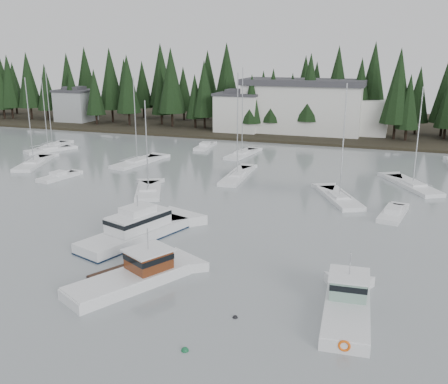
# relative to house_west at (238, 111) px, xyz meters

# --- Properties ---
(ground) EXTENTS (260.00, 260.00, 0.00)m
(ground) POSITION_rel_house_west_xyz_m (18.00, -79.00, -4.65)
(ground) COLOR gray
(ground) RESTS_ON ground
(far_shore_land) EXTENTS (240.00, 54.00, 1.00)m
(far_shore_land) POSITION_rel_house_west_xyz_m (18.00, 18.00, -4.65)
(far_shore_land) COLOR black
(far_shore_land) RESTS_ON ground
(conifer_treeline) EXTENTS (200.00, 22.00, 20.00)m
(conifer_treeline) POSITION_rel_house_west_xyz_m (18.00, 7.00, -4.65)
(conifer_treeline) COLOR black
(conifer_treeline) RESTS_ON ground
(house_west) EXTENTS (9.54, 7.42, 8.75)m
(house_west) POSITION_rel_house_west_xyz_m (0.00, 0.00, 0.00)
(house_west) COLOR silver
(house_west) RESTS_ON ground
(house_far_west) EXTENTS (8.48, 7.42, 8.25)m
(house_far_west) POSITION_rel_house_west_xyz_m (-42.00, 2.00, -0.25)
(house_far_west) COLOR #999EA0
(house_far_west) RESTS_ON ground
(harbor_inn) EXTENTS (29.50, 11.50, 10.90)m
(harbor_inn) POSITION_rel_house_west_xyz_m (15.04, 3.34, 1.12)
(harbor_inn) COLOR silver
(harbor_inn) RESTS_ON ground
(lobster_boat_brown) EXTENTS (7.37, 9.97, 4.74)m
(lobster_boat_brown) POSITION_rel_house_west_xyz_m (14.13, -70.63, -4.11)
(lobster_boat_brown) COLOR white
(lobster_boat_brown) RESTS_ON ground
(cabin_cruiser_center) EXTENTS (7.01, 11.96, 4.91)m
(cabin_cruiser_center) POSITION_rel_house_west_xyz_m (9.81, -62.30, -3.92)
(cabin_cruiser_center) COLOR white
(cabin_cruiser_center) RESTS_ON ground
(lobster_boat_teal) EXTENTS (3.54, 8.63, 4.70)m
(lobster_boat_teal) POSITION_rel_house_west_xyz_m (29.97, -70.04, -4.10)
(lobster_boat_teal) COLOR white
(lobster_boat_teal) RESTS_ON ground
(sailboat_0) EXTENTS (6.71, 9.69, 14.14)m
(sailboat_0) POSITION_rel_house_west_xyz_m (26.32, -42.94, -4.58)
(sailboat_0) COLOR white
(sailboat_0) RESTS_ON ground
(sailboat_1) EXTENTS (6.11, 8.71, 11.92)m
(sailboat_1) POSITION_rel_house_west_xyz_m (3.47, -47.63, -4.59)
(sailboat_1) COLOR white
(sailboat_1) RESTS_ON ground
(sailboat_3) EXTENTS (7.50, 10.30, 13.38)m
(sailboat_3) POSITION_rel_house_west_xyz_m (34.61, -34.02, -4.59)
(sailboat_3) COLOR white
(sailboat_3) RESTS_ON ground
(sailboat_5) EXTENTS (3.71, 9.40, 15.01)m
(sailboat_5) POSITION_rel_house_west_xyz_m (7.71, -22.11, -4.56)
(sailboat_5) COLOR white
(sailboat_5) RESTS_ON ground
(sailboat_6) EXTENTS (4.51, 10.52, 13.71)m
(sailboat_6) POSITION_rel_house_west_xyz_m (-5.95, -33.38, -4.59)
(sailboat_6) COLOR white
(sailboat_6) RESTS_ON ground
(sailboat_8) EXTENTS (3.57, 8.70, 14.49)m
(sailboat_8) POSITION_rel_house_west_xyz_m (-27.10, -26.58, -4.56)
(sailboat_8) COLOR white
(sailboat_8) RESTS_ON ground
(sailboat_9) EXTENTS (3.01, 11.02, 14.81)m
(sailboat_9) POSITION_rel_house_west_xyz_m (11.53, -36.66, -4.57)
(sailboat_9) COLOR white
(sailboat_9) RESTS_ON ground
(sailboat_11) EXTENTS (6.29, 11.07, 13.78)m
(sailboat_11) POSITION_rel_house_west_xyz_m (-20.72, -39.38, -4.59)
(sailboat_11) COLOR white
(sailboat_11) RESTS_ON ground
(sailboat_12) EXTENTS (5.89, 8.31, 13.76)m
(sailboat_12) POSITION_rel_house_west_xyz_m (-25.52, -29.79, -4.57)
(sailboat_12) COLOR white
(sailboat_12) RESTS_ON ground
(runabout_0) EXTENTS (3.20, 6.35, 1.42)m
(runabout_0) POSITION_rel_house_west_xyz_m (-11.64, -45.41, -4.52)
(runabout_0) COLOR white
(runabout_0) RESTS_ON ground
(runabout_1) EXTENTS (3.24, 6.73, 1.42)m
(runabout_1) POSITION_rel_house_west_xyz_m (32.44, -47.15, -4.52)
(runabout_1) COLOR white
(runabout_1) RESTS_ON ground
(runabout_3) EXTENTS (2.58, 6.93, 1.42)m
(runabout_3) POSITION_rel_house_west_xyz_m (-0.72, -17.76, -4.52)
(runabout_3) COLOR white
(runabout_3) RESTS_ON ground
(mooring_buoy_green) EXTENTS (0.46, 0.46, 0.46)m
(mooring_buoy_green) POSITION_rel_house_west_xyz_m (21.38, -77.37, -4.65)
(mooring_buoy_green) COLOR #145933
(mooring_buoy_green) RESTS_ON ground
(mooring_buoy_dark) EXTENTS (0.36, 0.36, 0.36)m
(mooring_buoy_dark) POSITION_rel_house_west_xyz_m (23.01, -72.79, -4.65)
(mooring_buoy_dark) COLOR black
(mooring_buoy_dark) RESTS_ON ground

